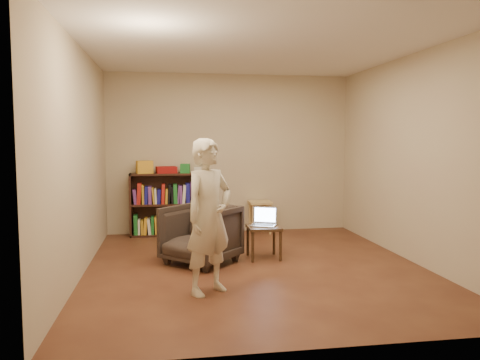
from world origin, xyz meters
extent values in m
plane|color=#432015|center=(0.00, 0.00, 0.00)|extent=(4.50, 4.50, 0.00)
plane|color=white|center=(0.00, 0.00, 2.60)|extent=(4.50, 4.50, 0.00)
plane|color=#BCB18E|center=(0.00, 2.25, 1.30)|extent=(4.00, 0.00, 4.00)
plane|color=#BCB18E|center=(-2.00, 0.00, 1.30)|extent=(0.00, 4.50, 4.50)
plane|color=#BCB18E|center=(2.00, 0.00, 1.30)|extent=(0.00, 4.50, 4.50)
cube|color=black|center=(-1.61, 2.08, 0.50)|extent=(0.03, 0.30, 1.00)
cube|color=black|center=(-0.44, 2.08, 0.50)|extent=(0.03, 0.30, 1.00)
cube|color=black|center=(-1.02, 2.22, 0.50)|extent=(1.20, 0.02, 1.00)
cube|color=black|center=(-1.02, 2.08, 0.01)|extent=(1.20, 0.30, 0.03)
cube|color=black|center=(-1.02, 2.08, 0.50)|extent=(1.14, 0.30, 0.03)
cube|color=black|center=(-1.02, 2.08, 0.98)|extent=(1.20, 0.30, 0.03)
cube|color=gold|center=(-1.38, 2.08, 1.10)|extent=(0.28, 0.23, 0.20)
cube|color=maroon|center=(-1.04, 2.09, 1.05)|extent=(0.35, 0.28, 0.10)
cube|color=#1E712C|center=(-0.75, 2.06, 1.07)|extent=(0.16, 0.16, 0.15)
cube|color=silver|center=(-0.55, 2.06, 1.04)|extent=(0.12, 0.12, 0.09)
cube|color=tan|center=(0.47, 2.03, 0.50)|extent=(0.36, 0.36, 0.04)
cylinder|color=tan|center=(0.33, 1.89, 0.24)|extent=(0.03, 0.03, 0.49)
cylinder|color=tan|center=(0.61, 1.89, 0.24)|extent=(0.03, 0.03, 0.49)
cylinder|color=tan|center=(0.33, 2.17, 0.24)|extent=(0.03, 0.03, 0.49)
cylinder|color=tan|center=(0.61, 2.17, 0.24)|extent=(0.03, 0.03, 0.49)
imported|color=#2F241F|center=(-0.63, 0.29, 0.36)|extent=(1.11, 1.11, 0.73)
cube|color=black|center=(0.19, 0.39, 0.40)|extent=(0.41, 0.41, 0.04)
cylinder|color=black|center=(0.01, 0.22, 0.19)|extent=(0.04, 0.04, 0.38)
cylinder|color=black|center=(0.37, 0.22, 0.19)|extent=(0.04, 0.04, 0.38)
cylinder|color=black|center=(0.01, 0.57, 0.19)|extent=(0.04, 0.04, 0.38)
cylinder|color=black|center=(0.37, 0.57, 0.19)|extent=(0.04, 0.04, 0.38)
cube|color=#BABABF|center=(0.18, 0.41, 0.43)|extent=(0.38, 0.33, 0.02)
cube|color=black|center=(0.18, 0.41, 0.44)|extent=(0.29, 0.22, 0.00)
cube|color=#BABABF|center=(0.23, 0.52, 0.55)|extent=(0.30, 0.15, 0.22)
cube|color=#B6CFFF|center=(0.23, 0.52, 0.55)|extent=(0.26, 0.13, 0.18)
imported|color=beige|center=(-0.64, -0.85, 0.77)|extent=(0.67, 0.63, 1.55)
camera|label=1|loc=(-1.05, -5.43, 1.54)|focal=35.00mm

